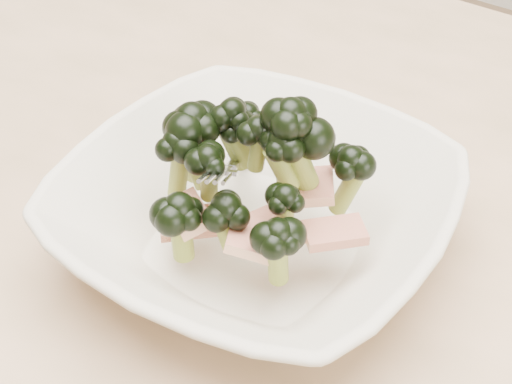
# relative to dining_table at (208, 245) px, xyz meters

# --- Properties ---
(dining_table) EXTENTS (1.20, 0.80, 0.75)m
(dining_table) POSITION_rel_dining_table_xyz_m (0.00, 0.00, 0.00)
(dining_table) COLOR tan
(dining_table) RESTS_ON ground
(broccoli_dish) EXTENTS (0.28, 0.28, 0.12)m
(broccoli_dish) POSITION_rel_dining_table_xyz_m (0.10, -0.05, 0.14)
(broccoli_dish) COLOR beige
(broccoli_dish) RESTS_ON dining_table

